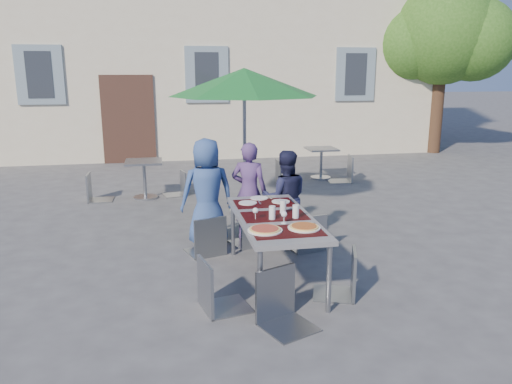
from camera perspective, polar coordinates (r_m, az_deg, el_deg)
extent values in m
plane|color=#444447|center=(6.12, 1.69, -8.40)|extent=(90.00, 90.00, 0.00)
cube|color=beige|center=(17.12, -7.13, 17.64)|extent=(13.00, 8.00, 7.00)
cube|color=#3C251D|center=(13.08, -14.38, 8.02)|extent=(1.30, 0.06, 2.20)
cube|color=gray|center=(13.29, -23.50, 12.18)|extent=(1.10, 0.06, 1.40)
cube|color=#262B33|center=(13.27, -23.51, 12.18)|extent=(0.60, 0.04, 1.10)
cube|color=gray|center=(13.06, -5.65, 13.21)|extent=(1.10, 0.06, 1.40)
cube|color=#262B33|center=(13.04, -5.64, 13.21)|extent=(0.60, 0.04, 1.10)
cube|color=gray|center=(14.03, 11.29, 13.05)|extent=(1.10, 0.06, 1.40)
cube|color=#262B33|center=(14.01, 11.32, 13.05)|extent=(0.60, 0.04, 1.10)
cylinder|color=#402A1B|center=(15.19, 19.99, 9.51)|extent=(0.36, 0.36, 2.80)
sphere|color=#265416|center=(15.20, 20.59, 16.66)|extent=(2.80, 2.80, 2.80)
sphere|color=#265416|center=(15.05, 17.18, 15.80)|extent=(2.00, 2.00, 2.00)
sphere|color=#265416|center=(15.22, 23.67, 15.63)|extent=(2.20, 2.20, 2.20)
sphere|color=#265416|center=(15.86, 20.23, 18.35)|extent=(1.80, 1.80, 1.80)
cube|color=#4D4E52|center=(5.49, 2.15, -3.02)|extent=(0.80, 1.85, 0.05)
cylinder|color=gray|center=(4.76, 0.46, -10.54)|extent=(0.05, 0.05, 0.70)
cylinder|color=gray|center=(4.93, 8.35, -9.81)|extent=(0.05, 0.05, 0.70)
cylinder|color=gray|center=(6.35, -2.65, -4.22)|extent=(0.05, 0.05, 0.70)
cylinder|color=gray|center=(6.48, 3.32, -3.86)|extent=(0.05, 0.05, 0.70)
cube|color=black|center=(4.97, 3.60, -4.50)|extent=(0.70, 0.42, 0.01)
cube|color=black|center=(5.48, 2.15, -2.74)|extent=(0.70, 0.42, 0.01)
cube|color=black|center=(6.00, 0.96, -1.28)|extent=(0.70, 0.42, 0.01)
cylinder|color=white|center=(4.97, 1.02, -4.39)|extent=(0.35, 0.35, 0.01)
cylinder|color=#DEBC63|center=(4.96, 1.02, -4.26)|extent=(0.31, 0.31, 0.01)
cylinder|color=maroon|center=(4.96, 1.03, -4.17)|extent=(0.27, 0.27, 0.01)
cylinder|color=white|center=(5.07, 5.51, -4.08)|extent=(0.33, 0.33, 0.01)
cylinder|color=#DEBC63|center=(5.06, 5.52, -3.95)|extent=(0.29, 0.29, 0.01)
cylinder|color=maroon|center=(5.06, 5.52, -3.86)|extent=(0.25, 0.25, 0.01)
cylinder|color=silver|center=(5.34, 1.86, -2.40)|extent=(0.07, 0.07, 0.15)
cylinder|color=silver|center=(5.57, 3.11, -1.72)|extent=(0.07, 0.07, 0.15)
cylinder|color=silver|center=(5.39, 4.56, -2.25)|extent=(0.07, 0.07, 0.15)
cylinder|color=silver|center=(5.35, -0.06, -3.15)|extent=(0.06, 0.06, 0.00)
cylinder|color=silver|center=(5.34, -0.06, -2.76)|extent=(0.01, 0.01, 0.08)
sphere|color=silver|center=(5.33, -0.06, -2.14)|extent=(0.06, 0.06, 0.06)
cylinder|color=silver|center=(5.23, 3.21, -3.57)|extent=(0.06, 0.06, 0.00)
cylinder|color=silver|center=(5.22, 3.21, -3.17)|extent=(0.01, 0.01, 0.08)
sphere|color=silver|center=(5.21, 3.22, -2.54)|extent=(0.06, 0.06, 0.06)
cylinder|color=white|center=(5.98, -0.95, -1.25)|extent=(0.22, 0.22, 0.01)
cube|color=#B4B8BD|center=(6.01, 0.36, -1.20)|extent=(0.02, 0.18, 0.00)
cylinder|color=white|center=(6.05, 2.85, -1.09)|extent=(0.22, 0.22, 0.01)
cube|color=#B4B8BD|center=(6.08, 4.13, -1.04)|extent=(0.02, 0.18, 0.00)
cylinder|color=white|center=(6.20, 0.35, -0.69)|extent=(0.22, 0.22, 0.01)
cube|color=#B4B8BD|center=(6.23, 1.61, -0.65)|extent=(0.02, 0.18, 0.00)
imported|color=#324E89|center=(6.70, -5.61, 0.00)|extent=(0.76, 0.54, 1.45)
imported|color=#50366F|center=(6.88, -0.79, 0.08)|extent=(0.59, 0.49, 1.37)
imported|color=#1B1D3C|center=(6.69, 3.33, -0.68)|extent=(0.66, 0.43, 1.29)
cube|color=gray|center=(6.43, -5.98, -2.97)|extent=(0.55, 0.55, 0.03)
cube|color=gray|center=(6.18, -5.30, -1.16)|extent=(0.42, 0.16, 0.52)
cylinder|color=gray|center=(6.74, -5.08, -4.29)|extent=(0.02, 0.02, 0.46)
cylinder|color=gray|center=(6.61, -8.06, -4.75)|extent=(0.02, 0.02, 0.46)
cylinder|color=gray|center=(6.41, -3.74, -5.21)|extent=(0.02, 0.02, 0.46)
cylinder|color=gray|center=(6.28, -6.85, -5.71)|extent=(0.02, 0.02, 0.46)
cube|color=gray|center=(6.73, -0.90, -2.08)|extent=(0.56, 0.56, 0.03)
cube|color=gray|center=(6.49, -0.01, -0.29)|extent=(0.43, 0.17, 0.52)
cylinder|color=gray|center=(7.05, -0.28, -3.40)|extent=(0.02, 0.02, 0.46)
cylinder|color=gray|center=(6.88, -3.03, -3.85)|extent=(0.02, 0.02, 0.46)
cylinder|color=gray|center=(6.73, 1.30, -4.22)|extent=(0.02, 0.02, 0.46)
cylinder|color=gray|center=(6.56, -1.54, -4.73)|extent=(0.02, 0.02, 0.46)
cube|color=gray|center=(6.59, 5.64, -2.71)|extent=(0.49, 0.49, 0.03)
cube|color=gray|center=(6.36, 6.52, -1.03)|extent=(0.42, 0.11, 0.50)
cylinder|color=gray|center=(6.89, 6.22, -3.98)|extent=(0.02, 0.02, 0.44)
cylinder|color=gray|center=(6.73, 3.53, -4.35)|extent=(0.02, 0.02, 0.44)
cylinder|color=gray|center=(6.59, 7.70, -4.85)|extent=(0.02, 0.02, 0.44)
cylinder|color=gray|center=(6.43, 4.91, -5.26)|extent=(0.02, 0.02, 0.44)
cube|color=gray|center=(4.93, -3.52, -8.16)|extent=(0.52, 0.52, 0.03)
cube|color=gray|center=(4.77, -5.95, -5.58)|extent=(0.12, 0.44, 0.52)
cylinder|color=gray|center=(4.92, -0.61, -11.21)|extent=(0.02, 0.02, 0.46)
cylinder|color=gray|center=(5.24, -2.22, -9.60)|extent=(0.02, 0.02, 0.46)
cylinder|color=gray|center=(4.81, -4.87, -11.92)|extent=(0.02, 0.02, 0.46)
cylinder|color=gray|center=(5.13, -6.22, -10.21)|extent=(0.02, 0.02, 0.46)
cube|color=gray|center=(5.27, 8.99, -7.07)|extent=(0.54, 0.54, 0.03)
cube|color=gray|center=(5.19, 11.31, -4.54)|extent=(0.17, 0.41, 0.50)
cylinder|color=gray|center=(5.52, 6.98, -8.58)|extent=(0.02, 0.02, 0.44)
cylinder|color=gray|center=(5.19, 6.89, -10.09)|extent=(0.02, 0.02, 0.44)
cylinder|color=gray|center=(5.53, 10.77, -8.69)|extent=(0.02, 0.02, 0.44)
cylinder|color=gray|center=(5.20, 10.94, -10.21)|extent=(0.02, 0.02, 0.44)
cube|color=slate|center=(4.56, 3.82, -10.06)|extent=(0.58, 0.58, 0.03)
cube|color=slate|center=(4.61, 2.28, -6.22)|extent=(0.42, 0.20, 0.52)
cylinder|color=slate|center=(4.42, 3.29, -14.30)|extent=(0.02, 0.02, 0.46)
cylinder|color=slate|center=(4.63, 7.13, -13.00)|extent=(0.02, 0.02, 0.46)
cylinder|color=slate|center=(4.70, 0.46, -12.51)|extent=(0.02, 0.02, 0.46)
cylinder|color=slate|center=(4.90, 4.20, -11.40)|extent=(0.02, 0.02, 0.46)
cylinder|color=#B4B8BD|center=(8.14, -1.27, -2.38)|extent=(0.50, 0.50, 0.09)
cylinder|color=gray|center=(7.92, -1.31, 4.89)|extent=(0.06, 0.06, 2.18)
cone|color=#176827|center=(7.82, -1.35, 12.44)|extent=(2.34, 2.34, 0.43)
cylinder|color=#B4B8BD|center=(9.45, -12.50, -0.60)|extent=(0.44, 0.44, 0.04)
cylinder|color=gray|center=(9.38, -12.60, 1.24)|extent=(0.06, 0.06, 0.66)
cube|color=gray|center=(9.31, -12.71, 3.40)|extent=(0.66, 0.66, 0.04)
cube|color=gray|center=(9.42, -17.44, 1.74)|extent=(0.43, 0.43, 0.03)
cube|color=gray|center=(9.41, -18.76, 3.19)|extent=(0.04, 0.42, 0.50)
cylinder|color=gray|center=(9.27, -16.38, 0.17)|extent=(0.02, 0.02, 0.44)
cylinder|color=gray|center=(9.62, -16.13, 0.67)|extent=(0.02, 0.02, 0.44)
cylinder|color=gray|center=(9.32, -18.58, 0.08)|extent=(0.02, 0.02, 0.44)
cylinder|color=gray|center=(9.67, -18.25, 0.58)|extent=(0.02, 0.02, 0.44)
cube|color=#90969B|center=(9.50, -9.42, 2.03)|extent=(0.45, 0.45, 0.03)
cube|color=#90969B|center=(9.50, -8.40, 3.47)|extent=(0.11, 0.38, 0.46)
cylinder|color=#90969B|center=(9.66, -10.55, 0.91)|extent=(0.02, 0.02, 0.40)
cylinder|color=#90969B|center=(9.35, -10.10, 0.50)|extent=(0.02, 0.02, 0.40)
cylinder|color=#90969B|center=(9.74, -8.67, 1.09)|extent=(0.02, 0.02, 0.40)
cylinder|color=#90969B|center=(9.43, -8.16, 0.69)|extent=(0.02, 0.02, 0.40)
cylinder|color=#B4B8BD|center=(11.03, 7.40, 1.65)|extent=(0.44, 0.44, 0.04)
cylinder|color=gray|center=(10.98, 7.44, 3.16)|extent=(0.06, 0.06, 0.63)
cube|color=gray|center=(10.92, 7.50, 4.91)|extent=(0.63, 0.63, 0.04)
cube|color=gray|center=(10.39, 3.64, 3.38)|extent=(0.42, 0.42, 0.03)
cube|color=gray|center=(10.30, 2.60, 4.68)|extent=(0.04, 0.41, 0.49)
cylinder|color=gray|center=(10.32, 4.83, 2.00)|extent=(0.02, 0.02, 0.43)
cylinder|color=gray|center=(10.65, 4.28, 2.38)|extent=(0.02, 0.02, 0.43)
cylinder|color=gray|center=(10.22, 2.93, 1.92)|extent=(0.02, 0.02, 0.43)
cylinder|color=gray|center=(10.56, 2.43, 2.31)|extent=(0.02, 0.02, 0.43)
cube|color=gray|center=(10.67, 9.60, 3.80)|extent=(0.54, 0.54, 0.03)
cube|color=gray|center=(10.68, 10.83, 5.26)|extent=(0.11, 0.47, 0.56)
cylinder|color=gray|center=(10.88, 8.31, 2.67)|extent=(0.02, 0.02, 0.49)
cylinder|color=gray|center=(10.49, 8.68, 2.24)|extent=(0.02, 0.02, 0.49)
cylinder|color=gray|center=(10.95, 10.38, 2.66)|extent=(0.02, 0.02, 0.49)
cylinder|color=gray|center=(10.57, 10.82, 2.24)|extent=(0.02, 0.02, 0.49)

